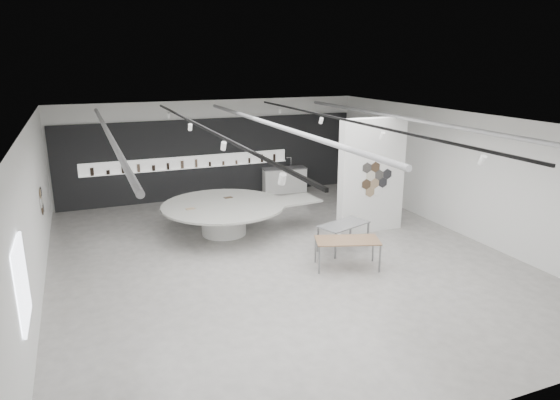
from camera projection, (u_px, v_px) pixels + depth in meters
name	position (u px, v px, depth m)	size (l,w,h in m)	color
room	(277.00, 185.00, 13.28)	(12.02, 14.02, 3.82)	#A5A19B
back_wall_display	(212.00, 158.00, 19.61)	(11.80, 0.27, 3.10)	black
partition_column	(372.00, 176.00, 15.55)	(2.20, 0.38, 3.60)	white
display_island	(226.00, 214.00, 15.59)	(5.17, 4.20, 0.98)	white
sample_table_wood	(347.00, 242.00, 13.02)	(1.83, 1.32, 0.77)	#836044
sample_table_stone	(344.00, 226.00, 14.28)	(1.67, 1.21, 0.77)	slate
kitchen_counter	(284.00, 180.00, 20.58)	(1.87, 0.93, 1.41)	white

